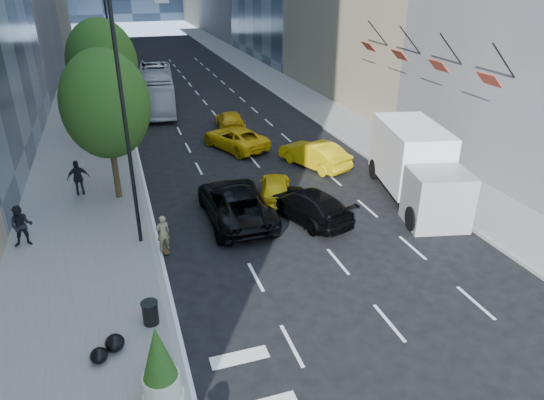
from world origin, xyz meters
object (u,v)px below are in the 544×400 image
object	(u,v)px
black_sedan_lincoln	(235,203)
box_truck	(416,165)
planter_shrub	(159,366)
city_bus	(157,89)
black_sedan_mercedes	(307,204)
skateboarder	(163,235)
trash_can	(150,313)

from	to	relation	value
black_sedan_lincoln	box_truck	xyz separation A→B (m)	(9.28, -0.67, 1.00)
planter_shrub	city_bus	bearing A→B (deg)	84.01
black_sedan_lincoln	planter_shrub	distance (m)	11.02
black_sedan_mercedes	skateboarder	bearing A→B (deg)	-10.39
black_sedan_lincoln	box_truck	world-z (taller)	box_truck
city_bus	box_truck	world-z (taller)	box_truck
box_truck	trash_can	size ratio (longest dim) A/B	10.19
black_sedan_lincoln	city_bus	world-z (taller)	city_bus
skateboarder	city_bus	size ratio (longest dim) A/B	0.14
box_truck	black_sedan_mercedes	bearing A→B (deg)	-163.62
skateboarder	box_truck	xyz separation A→B (m)	(12.88, 1.33, 1.05)
skateboarder	planter_shrub	distance (m)	8.08
city_bus	box_truck	bearing A→B (deg)	-59.95
box_truck	city_bus	bearing A→B (deg)	127.44
black_sedan_mercedes	planter_shrub	size ratio (longest dim) A/B	2.08
box_truck	black_sedan_lincoln	bearing A→B (deg)	-171.10
box_truck	trash_can	bearing A→B (deg)	-143.54
skateboarder	black_sedan_mercedes	distance (m)	6.87
skateboarder	planter_shrub	world-z (taller)	planter_shrub
black_sedan_mercedes	box_truck	xyz separation A→B (m)	(6.08, 0.36, 1.10)
skateboarder	city_bus	world-z (taller)	city_bus
trash_can	black_sedan_lincoln	bearing A→B (deg)	55.46
trash_can	black_sedan_mercedes	bearing A→B (deg)	35.97
black_sedan_lincoln	trash_can	bearing A→B (deg)	55.53
city_bus	trash_can	bearing A→B (deg)	-91.04
skateboarder	trash_can	world-z (taller)	skateboarder
box_truck	planter_shrub	world-z (taller)	box_truck
skateboarder	city_bus	xyz separation A→B (m)	(2.40, 24.40, 0.83)
trash_can	skateboarder	bearing A→B (deg)	77.95
planter_shrub	trash_can	bearing A→B (deg)	90.00
city_bus	trash_can	xyz separation A→B (m)	(-3.40, -29.09, -1.08)
trash_can	box_truck	bearing A→B (deg)	23.44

